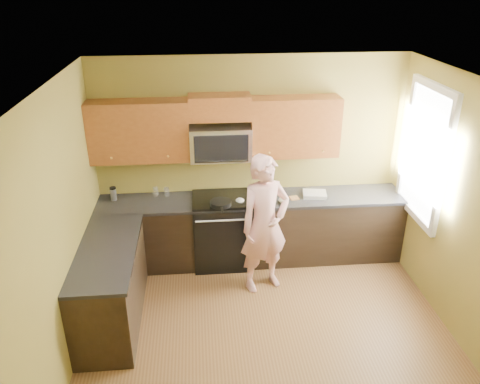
{
  "coord_description": "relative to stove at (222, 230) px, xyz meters",
  "views": [
    {
      "loc": [
        -0.68,
        -3.8,
        3.58
      ],
      "look_at": [
        -0.2,
        1.3,
        1.2
      ],
      "focal_mm": 35.34,
      "sensor_mm": 36.0,
      "label": 1
    }
  ],
  "objects": [
    {
      "name": "cabinet_left_run",
      "position": [
        -1.3,
        -1.08,
        -0.03
      ],
      "size": [
        0.6,
        1.6,
        0.88
      ],
      "primitive_type": "cube",
      "color": "black",
      "rests_on": "floor"
    },
    {
      "name": "cabinet_back_run",
      "position": [
        0.4,
        0.02,
        -0.03
      ],
      "size": [
        4.0,
        0.6,
        0.88
      ],
      "primitive_type": "cube",
      "color": "black",
      "rests_on": "floor"
    },
    {
      "name": "wall_back",
      "position": [
        0.4,
        0.32,
        0.88
      ],
      "size": [
        4.0,
        0.0,
        4.0
      ],
      "primitive_type": "plane",
      "rotation": [
        1.57,
        0.0,
        0.0
      ],
      "color": "olive",
      "rests_on": "ground"
    },
    {
      "name": "stove",
      "position": [
        0.0,
        0.0,
        0.0
      ],
      "size": [
        0.76,
        0.65,
        0.95
      ],
      "primitive_type": null,
      "color": "black",
      "rests_on": "floor"
    },
    {
      "name": "toast_slice",
      "position": [
        0.94,
        -0.04,
        0.45
      ],
      "size": [
        0.12,
        0.12,
        0.01
      ],
      "primitive_type": "cube",
      "rotation": [
        0.0,
        0.0,
        0.14
      ],
      "color": "#B27F47",
      "rests_on": "countertop_back"
    },
    {
      "name": "microwave",
      "position": [
        0.0,
        0.12,
        0.97
      ],
      "size": [
        0.76,
        0.4,
        0.42
      ],
      "primitive_type": null,
      "color": "silver",
      "rests_on": "wall_back"
    },
    {
      "name": "glass_a",
      "position": [
        -0.71,
        0.19,
        0.51
      ],
      "size": [
        0.09,
        0.09,
        0.12
      ],
      "primitive_type": "cylinder",
      "rotation": [
        0.0,
        0.0,
        0.33
      ],
      "color": "silver",
      "rests_on": "countertop_back"
    },
    {
      "name": "frying_pan",
      "position": [
        -0.03,
        -0.21,
        0.47
      ],
      "size": [
        0.29,
        0.48,
        0.06
      ],
      "primitive_type": null,
      "rotation": [
        0.0,
        0.0,
        0.03
      ],
      "color": "black",
      "rests_on": "stove"
    },
    {
      "name": "wall_left",
      "position": [
        -1.6,
        -1.68,
        0.88
      ],
      "size": [
        0.0,
        4.0,
        4.0
      ],
      "primitive_type": "plane",
      "rotation": [
        1.57,
        0.0,
        1.57
      ],
      "color": "olive",
      "rests_on": "ground"
    },
    {
      "name": "ceiling",
      "position": [
        0.4,
        -1.68,
        2.23
      ],
      "size": [
        4.0,
        4.0,
        0.0
      ],
      "primitive_type": "plane",
      "rotation": [
        3.14,
        0.0,
        0.0
      ],
      "color": "white",
      "rests_on": "ground"
    },
    {
      "name": "woman",
      "position": [
        0.47,
        -0.61,
        0.39
      ],
      "size": [
        0.74,
        0.61,
        1.74
      ],
      "primitive_type": "imported",
      "rotation": [
        0.0,
        0.0,
        0.36
      ],
      "color": "#E47277",
      "rests_on": "floor"
    },
    {
      "name": "dish_towel",
      "position": [
        1.22,
        0.01,
        0.47
      ],
      "size": [
        0.34,
        0.29,
        0.05
      ],
      "primitive_type": "cube",
      "rotation": [
        0.0,
        0.0,
        -0.17
      ],
      "color": "white",
      "rests_on": "countertop_back"
    },
    {
      "name": "wall_right",
      "position": [
        2.4,
        -1.68,
        0.88
      ],
      "size": [
        0.0,
        4.0,
        4.0
      ],
      "primitive_type": "plane",
      "rotation": [
        1.57,
        0.0,
        -1.57
      ],
      "color": "olive",
      "rests_on": "ground"
    },
    {
      "name": "napkin_b",
      "position": [
        0.78,
        -0.14,
        0.48
      ],
      "size": [
        0.15,
        0.16,
        0.07
      ],
      "primitive_type": "ellipsoid",
      "rotation": [
        0.0,
        0.0,
        -0.29
      ],
      "color": "silver",
      "rests_on": "countertop_back"
    },
    {
      "name": "upper_cab_left",
      "position": [
        -0.99,
        0.16,
        0.97
      ],
      "size": [
        1.22,
        0.33,
        0.75
      ],
      "primitive_type": null,
      "color": "brown",
      "rests_on": "wall_back"
    },
    {
      "name": "window",
      "position": [
        2.38,
        -0.48,
        1.17
      ],
      "size": [
        0.06,
        1.06,
        1.66
      ],
      "primitive_type": null,
      "color": "white",
      "rests_on": "wall_right"
    },
    {
      "name": "napkin_a",
      "position": [
        0.22,
        -0.1,
        0.48
      ],
      "size": [
        0.14,
        0.15,
        0.06
      ],
      "primitive_type": "ellipsoid",
      "rotation": [
        0.0,
        0.0,
        0.36
      ],
      "color": "silver",
      "rests_on": "countertop_back"
    },
    {
      "name": "travel_mug",
      "position": [
        -1.39,
        0.14,
        0.45
      ],
      "size": [
        0.1,
        0.1,
        0.18
      ],
      "primitive_type": null,
      "rotation": [
        0.0,
        0.0,
        -0.19
      ],
      "color": "silver",
      "rests_on": "countertop_back"
    },
    {
      "name": "floor",
      "position": [
        0.4,
        -1.68,
        -0.47
      ],
      "size": [
        4.0,
        4.0,
        0.0
      ],
      "primitive_type": "plane",
      "color": "brown",
      "rests_on": "ground"
    },
    {
      "name": "upper_cab_over_mw",
      "position": [
        0.0,
        0.16,
        1.62
      ],
      "size": [
        0.76,
        0.33,
        0.3
      ],
      "primitive_type": "cube",
      "color": "brown",
      "rests_on": "wall_back"
    },
    {
      "name": "butter_tub",
      "position": [
        0.54,
        -0.14,
        0.45
      ],
      "size": [
        0.14,
        0.14,
        0.1
      ],
      "primitive_type": null,
      "rotation": [
        0.0,
        0.0,
        -0.04
      ],
      "color": "yellow",
      "rests_on": "countertop_back"
    },
    {
      "name": "countertop_back",
      "position": [
        0.4,
        0.01,
        0.43
      ],
      "size": [
        4.0,
        0.62,
        0.04
      ],
      "primitive_type": "cube",
      "color": "black",
      "rests_on": "cabinet_back_run"
    },
    {
      "name": "glass_c",
      "position": [
        -0.86,
        0.21,
        0.51
      ],
      "size": [
        0.08,
        0.08,
        0.12
      ],
      "primitive_type": "cylinder",
      "rotation": [
        0.0,
        0.0,
        0.24
      ],
      "color": "silver",
      "rests_on": "countertop_back"
    },
    {
      "name": "upper_cab_right",
      "position": [
        0.94,
        0.16,
        0.97
      ],
      "size": [
        1.12,
        0.33,
        0.75
      ],
      "primitive_type": null,
      "color": "brown",
      "rests_on": "wall_back"
    },
    {
      "name": "countertop_left",
      "position": [
        -1.29,
        -1.08,
        0.43
      ],
      "size": [
        0.62,
        1.6,
        0.04
      ],
      "primitive_type": "cube",
      "color": "black",
      "rests_on": "cabinet_left_run"
    }
  ]
}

